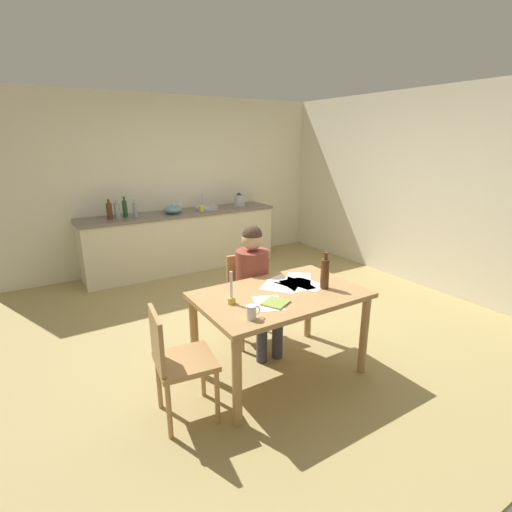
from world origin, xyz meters
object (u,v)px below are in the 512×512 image
at_px(stovetop_kettle, 239,200).
at_px(wine_glass_by_kettle, 174,204).
at_px(wine_bottle_on_table, 325,273).
at_px(chair_at_table, 249,294).
at_px(chair_side_empty, 177,360).
at_px(sink_unit, 207,208).
at_px(wine_glass_near_sink, 180,203).
at_px(coffee_mug, 252,312).
at_px(bottle_sauce, 135,210).
at_px(dining_table, 280,305).
at_px(candlestick, 231,295).
at_px(bottle_oil, 109,211).
at_px(teacup_on_counter, 202,209).
at_px(bottle_vinegar, 117,211).
at_px(mixing_bowl, 173,210).
at_px(bottle_wine_red, 125,209).
at_px(person_seated, 255,280).
at_px(book_magazine, 276,303).

distance_m(stovetop_kettle, wine_glass_by_kettle, 1.08).
bearing_deg(wine_glass_by_kettle, wine_bottle_on_table, -88.80).
relative_size(chair_at_table, chair_side_empty, 1.00).
xyz_separation_m(sink_unit, wine_glass_near_sink, (-0.38, 0.15, 0.09)).
distance_m(coffee_mug, bottle_sauce, 3.34).
relative_size(dining_table, chair_at_table, 1.59).
relative_size(candlestick, stovetop_kettle, 1.19).
xyz_separation_m(chair_at_table, bottle_sauce, (-0.44, 2.39, 0.53)).
bearing_deg(candlestick, sink_unit, 68.29).
distance_m(bottle_oil, teacup_on_counter, 1.32).
distance_m(bottle_vinegar, mixing_bowl, 0.79).
relative_size(bottle_oil, wine_glass_by_kettle, 1.79).
xyz_separation_m(bottle_wine_red, mixing_bowl, (0.67, -0.09, -0.06)).
relative_size(person_seated, wine_glass_near_sink, 7.76).
xyz_separation_m(chair_at_table, bottle_vinegar, (-0.68, 2.42, 0.53)).
bearing_deg(bottle_oil, wine_glass_by_kettle, 9.33).
bearing_deg(bottle_vinegar, sink_unit, 1.52).
height_order(coffee_mug, teacup_on_counter, teacup_on_counter).
height_order(sink_unit, bottle_wine_red, bottle_wine_red).
relative_size(bottle_vinegar, bottle_wine_red, 0.90).
bearing_deg(wine_bottle_on_table, bottle_sauce, 102.70).
bearing_deg(person_seated, bottle_wine_red, 101.80).
relative_size(dining_table, mixing_bowl, 5.05).
bearing_deg(wine_glass_near_sink, bottle_sauce, -164.20).
distance_m(chair_side_empty, wine_glass_near_sink, 3.65).
distance_m(mixing_bowl, wine_glass_near_sink, 0.31).
bearing_deg(wine_bottle_on_table, teacup_on_counter, 85.15).
bearing_deg(mixing_bowl, wine_glass_by_kettle, 66.21).
relative_size(chair_side_empty, wine_glass_near_sink, 5.60).
distance_m(wine_glass_near_sink, wine_glass_by_kettle, 0.11).
bearing_deg(chair_at_table, dining_table, -98.23).
bearing_deg(mixing_bowl, bottle_wine_red, 172.49).
relative_size(chair_side_empty, bottle_sauce, 3.42).
distance_m(bottle_vinegar, stovetop_kettle, 1.96).
relative_size(dining_table, bottle_wine_red, 4.66).
height_order(book_magazine, bottle_oil, bottle_oil).
relative_size(mixing_bowl, stovetop_kettle, 1.23).
xyz_separation_m(dining_table, wine_bottle_on_table, (0.38, -0.11, 0.24)).
bearing_deg(sink_unit, coffee_mug, -110.00).
xyz_separation_m(bottle_oil, mixing_bowl, (0.88, -0.07, -0.06)).
xyz_separation_m(book_magazine, bottle_oil, (-0.52, 3.27, 0.26)).
distance_m(bottle_vinegar, wine_glass_near_sink, 1.01).
bearing_deg(book_magazine, bottle_wine_red, 67.89).
xyz_separation_m(chair_at_table, stovetop_kettle, (1.28, 2.45, 0.52)).
distance_m(candlestick, stovetop_kettle, 3.60).
distance_m(coffee_mug, sink_unit, 3.62).
xyz_separation_m(person_seated, wine_bottle_on_table, (0.29, -0.64, 0.20)).
xyz_separation_m(chair_at_table, wine_glass_by_kettle, (0.21, 2.60, 0.53)).
distance_m(chair_side_empty, teacup_on_counter, 3.47).
xyz_separation_m(person_seated, sink_unit, (0.71, 2.60, 0.24)).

